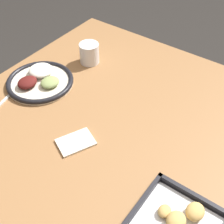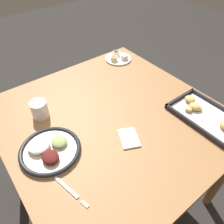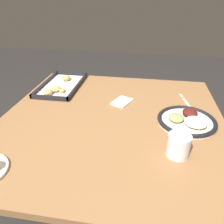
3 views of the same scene
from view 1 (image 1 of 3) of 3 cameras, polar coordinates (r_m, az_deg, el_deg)
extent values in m
plane|color=#282623|center=(1.72, 0.10, -19.02)|extent=(8.00, 8.00, 0.00)
cube|color=olive|center=(1.12, 0.14, -1.53)|extent=(1.07, 1.05, 0.03)
cylinder|color=olive|center=(1.87, -2.94, 5.09)|extent=(0.06, 0.06, 0.72)
cylinder|color=beige|center=(1.28, -12.99, 5.28)|extent=(0.26, 0.26, 0.01)
torus|color=black|center=(1.27, -13.03, 5.49)|extent=(0.27, 0.27, 0.02)
ellipsoid|color=white|center=(1.30, -12.90, 7.43)|extent=(0.10, 0.10, 0.03)
ellipsoid|color=#511614|center=(1.25, -15.22, 5.25)|extent=(0.08, 0.07, 0.03)
ellipsoid|color=#8C9E5B|center=(1.24, -11.30, 5.35)|extent=(0.08, 0.07, 0.03)
cube|color=silver|center=(1.23, -19.68, 1.43)|extent=(0.16, 0.05, 0.00)
cube|color=black|center=(0.92, 14.69, -14.56)|extent=(0.01, 0.23, 0.02)
ellipsoid|color=tan|center=(0.86, 11.64, -18.91)|extent=(0.06, 0.05, 0.03)
ellipsoid|color=tan|center=(0.89, 14.96, -17.18)|extent=(0.06, 0.05, 0.03)
ellipsoid|color=tan|center=(0.88, 9.59, -17.44)|extent=(0.04, 0.03, 0.02)
cylinder|color=white|center=(1.35, -4.17, 10.67)|extent=(0.08, 0.08, 0.09)
cube|color=silver|center=(1.03, -6.64, -5.50)|extent=(0.14, 0.12, 0.01)
camera|label=2|loc=(0.94, -61.86, 24.02)|focal=35.00mm
camera|label=3|loc=(1.64, 17.13, 34.17)|focal=35.00mm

